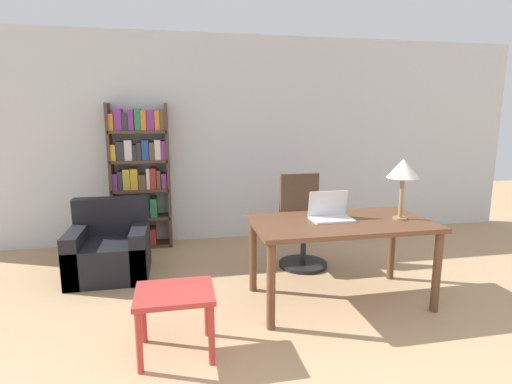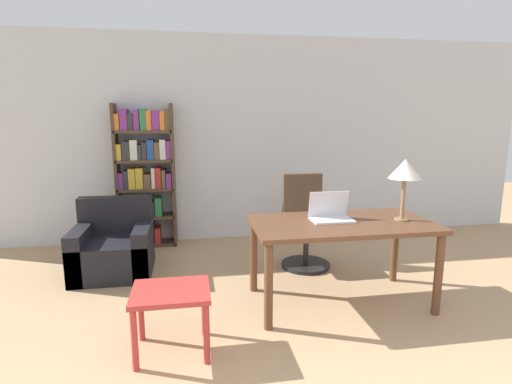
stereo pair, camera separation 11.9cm
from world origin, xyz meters
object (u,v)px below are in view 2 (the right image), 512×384
object	(u,v)px
side_table_blue	(171,301)
armchair	(114,249)
laptop	(331,214)
desk	(341,232)
table_lamp	(405,171)
bookshelf	(145,176)
office_chair	(305,226)

from	to	relation	value
side_table_blue	armchair	bearing A→B (deg)	112.63
laptop	side_table_blue	bearing A→B (deg)	-155.89
desk	laptop	size ratio (longest dim) A/B	4.32
side_table_blue	armchair	world-z (taller)	armchair
table_lamp	bookshelf	distance (m)	3.15
armchair	bookshelf	bearing A→B (deg)	74.11
laptop	office_chair	size ratio (longest dim) A/B	0.35
side_table_blue	bookshelf	world-z (taller)	bookshelf
side_table_blue	desk	bearing A→B (deg)	20.51
desk	table_lamp	bearing A→B (deg)	-4.11
laptop	office_chair	distance (m)	0.95
desk	side_table_blue	bearing A→B (deg)	-159.49
office_chair	armchair	distance (m)	2.09
laptop	bookshelf	size ratio (longest dim) A/B	0.20
laptop	armchair	distance (m)	2.34
office_chair	bookshelf	size ratio (longest dim) A/B	0.56
office_chair	side_table_blue	world-z (taller)	office_chair
office_chair	armchair	xyz separation A→B (m)	(-2.08, 0.11, -0.18)
table_lamp	armchair	distance (m)	3.04
desk	bookshelf	size ratio (longest dim) A/B	0.86
desk	laptop	xyz separation A→B (m)	(-0.08, 0.07, 0.15)
side_table_blue	bookshelf	bearing A→B (deg)	99.24
table_lamp	bookshelf	xyz separation A→B (m)	(-2.41, 2.01, -0.28)
table_lamp	office_chair	distance (m)	1.38
bookshelf	armchair	bearing A→B (deg)	-105.89
armchair	bookshelf	xyz separation A→B (m)	(0.26, 0.91, 0.65)
table_lamp	side_table_blue	world-z (taller)	table_lamp
laptop	armchair	bearing A→B (deg)	154.28
office_chair	bookshelf	xyz separation A→B (m)	(-1.82, 1.02, 0.47)
side_table_blue	bookshelf	size ratio (longest dim) A/B	0.30
office_chair	armchair	bearing A→B (deg)	177.09
laptop	table_lamp	size ratio (longest dim) A/B	0.67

